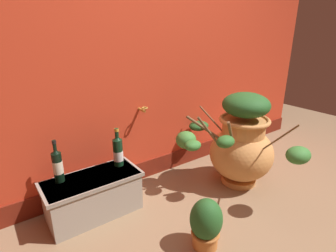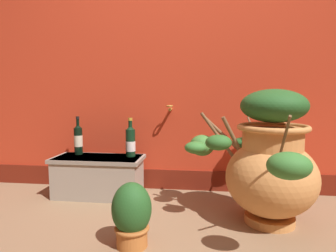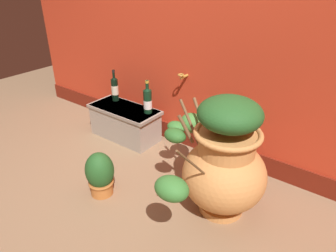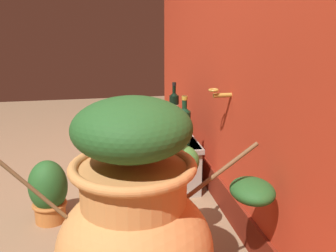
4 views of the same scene
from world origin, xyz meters
name	(u,v)px [view 3 (image 3 of 4)]	position (x,y,z in m)	size (l,w,h in m)	color
ground_plane	(113,213)	(0.00, 0.00, 0.00)	(7.00, 7.00, 0.00)	#896B4C
back_wall	(210,4)	(0.00, 1.20, 1.29)	(4.40, 0.33, 2.60)	red
terracotta_urn	(223,161)	(0.57, 0.50, 0.40)	(0.85, 1.19, 0.86)	#D68E4C
stone_ledge	(125,121)	(-0.69, 0.85, 0.18)	(0.73, 0.34, 0.32)	#9E9384
wine_bottle_left	(115,88)	(-0.90, 0.94, 0.46)	(0.07, 0.07, 0.32)	black
wine_bottle_middle	(148,100)	(-0.44, 0.92, 0.45)	(0.08, 0.08, 0.32)	black
potted_shrub	(100,174)	(-0.22, 0.10, 0.18)	(0.22, 0.21, 0.36)	#C17033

